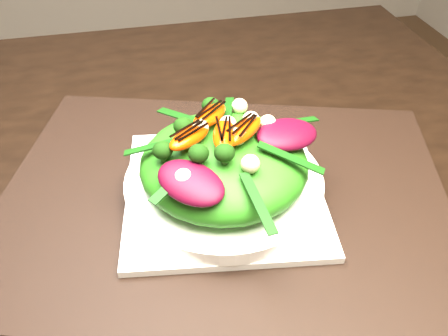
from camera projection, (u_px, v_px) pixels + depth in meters
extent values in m
cube|color=black|center=(224.00, 195.00, 0.60)|extent=(0.67, 0.58, 0.00)
cube|color=white|center=(224.00, 191.00, 0.60)|extent=(0.28, 0.28, 0.01)
cylinder|color=white|center=(224.00, 183.00, 0.59)|extent=(0.31, 0.31, 0.02)
ellipsoid|color=#2F7B17|center=(224.00, 163.00, 0.57)|extent=(0.26, 0.26, 0.07)
ellipsoid|color=#430718|center=(287.00, 134.00, 0.56)|extent=(0.09, 0.07, 0.02)
ellipsoid|color=#FF3C04|center=(213.00, 121.00, 0.57)|extent=(0.07, 0.05, 0.02)
sphere|color=#183209|center=(181.00, 130.00, 0.54)|extent=(0.04, 0.04, 0.03)
sphere|color=beige|center=(258.00, 159.00, 0.51)|extent=(0.02, 0.02, 0.02)
cube|color=black|center=(213.00, 115.00, 0.56)|extent=(0.04, 0.02, 0.00)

